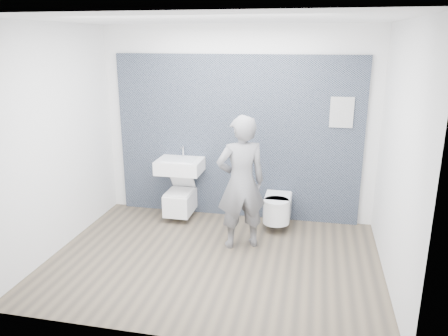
% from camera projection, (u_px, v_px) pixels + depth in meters
% --- Properties ---
extents(ground, '(4.00, 4.00, 0.00)m').
position_uv_depth(ground, '(214.00, 260.00, 5.36)').
color(ground, brown).
rests_on(ground, ground).
extents(room_shell, '(4.00, 4.00, 4.00)m').
position_uv_depth(room_shell, '(213.00, 119.00, 4.86)').
color(room_shell, silver).
rests_on(room_shell, ground).
extents(tile_wall, '(3.60, 0.06, 2.40)m').
position_uv_depth(tile_wall, '(236.00, 214.00, 6.73)').
color(tile_wall, black).
rests_on(tile_wall, ground).
extents(washbasin, '(0.65, 0.49, 0.49)m').
position_uv_depth(washbasin, '(180.00, 166.00, 6.40)').
color(washbasin, white).
rests_on(washbasin, ground).
extents(toilet_square, '(0.38, 0.55, 0.67)m').
position_uv_depth(toilet_square, '(180.00, 201.00, 6.53)').
color(toilet_square, white).
rests_on(toilet_square, ground).
extents(toilet_rounded, '(0.37, 0.63, 0.34)m').
position_uv_depth(toilet_rounded, '(277.00, 208.00, 6.19)').
color(toilet_rounded, white).
rests_on(toilet_rounded, ground).
extents(info_placard, '(0.31, 0.03, 0.42)m').
position_uv_depth(info_placard, '(333.00, 224.00, 6.40)').
color(info_placard, silver).
rests_on(info_placard, ground).
extents(visitor, '(0.75, 0.64, 1.73)m').
position_uv_depth(visitor, '(241.00, 183.00, 5.48)').
color(visitor, slate).
rests_on(visitor, ground).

